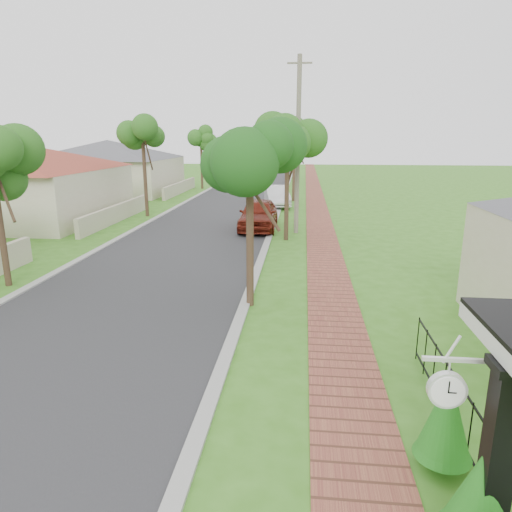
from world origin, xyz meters
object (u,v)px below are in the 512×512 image
at_px(near_tree, 250,169).
at_px(station_clock, 447,387).
at_px(porch_post, 495,474).
at_px(utility_pole, 298,146).
at_px(parked_car_white, 277,196).
at_px(parked_car_red, 259,214).

height_order(near_tree, station_clock, near_tree).
height_order(porch_post, station_clock, porch_post).
relative_size(utility_pole, station_clock, 11.28).
bearing_deg(near_tree, parked_car_white, 91.15).
relative_size(parked_car_red, utility_pole, 0.55).
distance_m(parked_car_red, station_clock, 19.55).
height_order(near_tree, utility_pole, utility_pole).
relative_size(porch_post, station_clock, 3.29).
height_order(parked_car_red, near_tree, near_tree).
height_order(parked_car_white, near_tree, near_tree).
distance_m(porch_post, near_tree, 9.29).
xyz_separation_m(parked_car_white, near_tree, (0.40, -20.00, 3.25)).
xyz_separation_m(parked_car_white, station_clock, (3.65, -27.60, 1.22)).
bearing_deg(parked_car_red, utility_pole, -20.48).
distance_m(parked_car_red, near_tree, 11.93).
bearing_deg(station_clock, parked_car_red, 102.25).
height_order(parked_car_red, utility_pole, utility_pole).
bearing_deg(utility_pole, parked_car_red, 159.74).
distance_m(porch_post, parked_car_white, 28.31).
distance_m(parked_car_red, parked_car_white, 8.54).
bearing_deg(porch_post, utility_pole, 97.91).
bearing_deg(station_clock, utility_pole, 96.56).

